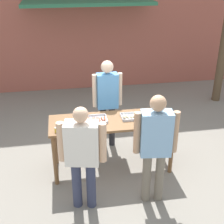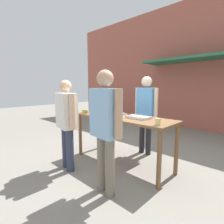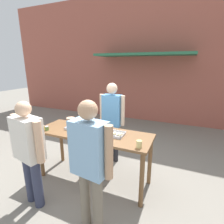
{
  "view_description": "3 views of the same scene",
  "coord_description": "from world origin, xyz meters",
  "px_view_note": "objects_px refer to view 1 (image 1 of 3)",
  "views": [
    {
      "loc": [
        -0.76,
        -4.5,
        3.33
      ],
      "look_at": [
        0.0,
        0.0,
        1.1
      ],
      "focal_mm": 50.0,
      "sensor_mm": 36.0,
      "label": 1
    },
    {
      "loc": [
        2.15,
        -2.52,
        1.51
      ],
      "look_at": [
        -0.31,
        0.04,
        1.0
      ],
      "focal_mm": 28.0,
      "sensor_mm": 36.0,
      "label": 2
    },
    {
      "loc": [
        1.44,
        -2.48,
        2.11
      ],
      "look_at": [
        0.04,
        0.76,
        1.13
      ],
      "focal_mm": 28.0,
      "sensor_mm": 36.0,
      "label": 3
    }
  ],
  "objects_px": {
    "condiment_jar_mustard": "(57,130)",
    "beer_cup": "(169,120)",
    "food_tray_sausages": "(93,120)",
    "person_customer_holding_hotdog": "(82,151)",
    "person_server_behind_table": "(107,97)",
    "food_tray_buns": "(133,116)",
    "person_customer_with_cup": "(155,141)",
    "condiment_jar_ketchup": "(63,129)"
  },
  "relations": [
    {
      "from": "condiment_jar_mustard",
      "to": "beer_cup",
      "type": "distance_m",
      "value": 1.8
    },
    {
      "from": "food_tray_sausages",
      "to": "condiment_jar_mustard",
      "type": "distance_m",
      "value": 0.66
    },
    {
      "from": "person_customer_holding_hotdog",
      "to": "person_server_behind_table",
      "type": "bearing_deg",
      "value": -98.58
    },
    {
      "from": "person_customer_holding_hotdog",
      "to": "food_tray_buns",
      "type": "bearing_deg",
      "value": -123.65
    },
    {
      "from": "person_customer_with_cup",
      "to": "condiment_jar_mustard",
      "type": "bearing_deg",
      "value": -18.57
    },
    {
      "from": "condiment_jar_mustard",
      "to": "beer_cup",
      "type": "xyz_separation_m",
      "value": [
        1.8,
        0.01,
        0.02
      ]
    },
    {
      "from": "person_customer_with_cup",
      "to": "person_server_behind_table",
      "type": "bearing_deg",
      "value": -68.52
    },
    {
      "from": "beer_cup",
      "to": "person_server_behind_table",
      "type": "height_order",
      "value": "person_server_behind_table"
    },
    {
      "from": "food_tray_sausages",
      "to": "person_server_behind_table",
      "type": "distance_m",
      "value": 0.81
    },
    {
      "from": "person_customer_with_cup",
      "to": "food_tray_sausages",
      "type": "bearing_deg",
      "value": -43.32
    },
    {
      "from": "condiment_jar_mustard",
      "to": "person_customer_with_cup",
      "type": "distance_m",
      "value": 1.52
    },
    {
      "from": "food_tray_sausages",
      "to": "beer_cup",
      "type": "xyz_separation_m",
      "value": [
        1.2,
        -0.28,
        0.04
      ]
    },
    {
      "from": "condiment_jar_mustard",
      "to": "person_server_behind_table",
      "type": "xyz_separation_m",
      "value": [
        0.94,
        1.0,
        0.06
      ]
    },
    {
      "from": "person_customer_holding_hotdog",
      "to": "person_customer_with_cup",
      "type": "xyz_separation_m",
      "value": [
        1.03,
        -0.03,
        0.08
      ]
    },
    {
      "from": "person_server_behind_table",
      "to": "person_customer_with_cup",
      "type": "relative_size",
      "value": 1.0
    },
    {
      "from": "food_tray_sausages",
      "to": "condiment_jar_ketchup",
      "type": "height_order",
      "value": "condiment_jar_ketchup"
    },
    {
      "from": "beer_cup",
      "to": "person_customer_with_cup",
      "type": "relative_size",
      "value": 0.06
    },
    {
      "from": "food_tray_sausages",
      "to": "person_customer_with_cup",
      "type": "relative_size",
      "value": 0.26
    },
    {
      "from": "condiment_jar_mustard",
      "to": "food_tray_buns",
      "type": "bearing_deg",
      "value": 12.71
    },
    {
      "from": "condiment_jar_mustard",
      "to": "beer_cup",
      "type": "relative_size",
      "value": 0.72
    },
    {
      "from": "beer_cup",
      "to": "person_customer_holding_hotdog",
      "type": "xyz_separation_m",
      "value": [
        -1.45,
        -0.63,
        -0.05
      ]
    },
    {
      "from": "condiment_jar_ketchup",
      "to": "beer_cup",
      "type": "height_order",
      "value": "beer_cup"
    },
    {
      "from": "food_tray_sausages",
      "to": "condiment_jar_ketchup",
      "type": "relative_size",
      "value": 5.86
    },
    {
      "from": "person_customer_with_cup",
      "to": "person_customer_holding_hotdog",
      "type": "bearing_deg",
      "value": 5.21
    },
    {
      "from": "condiment_jar_mustard",
      "to": "beer_cup",
      "type": "bearing_deg",
      "value": 0.23
    },
    {
      "from": "food_tray_sausages",
      "to": "beer_cup",
      "type": "bearing_deg",
      "value": -12.9
    },
    {
      "from": "food_tray_buns",
      "to": "person_server_behind_table",
      "type": "height_order",
      "value": "person_server_behind_table"
    },
    {
      "from": "condiment_jar_mustard",
      "to": "person_customer_holding_hotdog",
      "type": "distance_m",
      "value": 0.71
    },
    {
      "from": "condiment_jar_mustard",
      "to": "condiment_jar_ketchup",
      "type": "height_order",
      "value": "same"
    },
    {
      "from": "food_tray_buns",
      "to": "person_server_behind_table",
      "type": "xyz_separation_m",
      "value": [
        -0.32,
        0.72,
        0.08
      ]
    },
    {
      "from": "beer_cup",
      "to": "food_tray_sausages",
      "type": "bearing_deg",
      "value": 167.1
    },
    {
      "from": "condiment_jar_mustard",
      "to": "person_customer_holding_hotdog",
      "type": "height_order",
      "value": "person_customer_holding_hotdog"
    },
    {
      "from": "food_tray_buns",
      "to": "beer_cup",
      "type": "relative_size",
      "value": 3.71
    },
    {
      "from": "food_tray_sausages",
      "to": "person_customer_holding_hotdog",
      "type": "distance_m",
      "value": 0.94
    },
    {
      "from": "person_customer_with_cup",
      "to": "beer_cup",
      "type": "bearing_deg",
      "value": -115.69
    },
    {
      "from": "beer_cup",
      "to": "condiment_jar_mustard",
      "type": "bearing_deg",
      "value": -179.77
    },
    {
      "from": "food_tray_sausages",
      "to": "condiment_jar_ketchup",
      "type": "bearing_deg",
      "value": -150.61
    },
    {
      "from": "food_tray_sausages",
      "to": "person_customer_holding_hotdog",
      "type": "bearing_deg",
      "value": -105.45
    },
    {
      "from": "food_tray_sausages",
      "to": "food_tray_buns",
      "type": "distance_m",
      "value": 0.67
    },
    {
      "from": "condiment_jar_mustard",
      "to": "person_customer_holding_hotdog",
      "type": "xyz_separation_m",
      "value": [
        0.34,
        -0.62,
        -0.03
      ]
    },
    {
      "from": "person_server_behind_table",
      "to": "person_customer_holding_hotdog",
      "type": "relative_size",
      "value": 1.07
    },
    {
      "from": "person_server_behind_table",
      "to": "person_customer_with_cup",
      "type": "distance_m",
      "value": 1.71
    }
  ]
}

